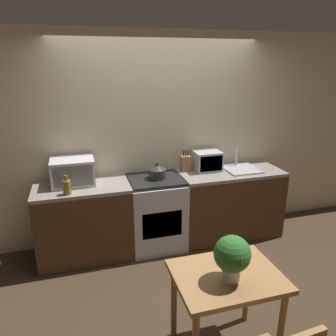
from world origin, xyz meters
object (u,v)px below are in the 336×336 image
at_px(stove_range, 156,212).
at_px(bottle, 67,187).
at_px(kettle, 157,172).
at_px(toaster_oven, 207,160).
at_px(microwave, 73,171).
at_px(dining_table, 226,287).

xyz_separation_m(stove_range, bottle, (-1.02, -0.22, 0.53)).
height_order(kettle, toaster_oven, toaster_oven).
xyz_separation_m(microwave, toaster_oven, (1.66, 0.04, -0.02)).
distance_m(microwave, bottle, 0.33).
distance_m(bottle, toaster_oven, 1.77).
height_order(stove_range, dining_table, stove_range).
xyz_separation_m(toaster_oven, dining_table, (-0.60, -1.86, -0.41)).
bearing_deg(kettle, toaster_oven, 11.34).
relative_size(toaster_oven, dining_table, 0.42).
bearing_deg(toaster_oven, dining_table, -107.93).
xyz_separation_m(stove_range, dining_table, (0.12, -1.72, 0.17)).
bearing_deg(bottle, dining_table, -53.13).
bearing_deg(kettle, microwave, 174.19).
bearing_deg(kettle, dining_table, -86.87).
xyz_separation_m(kettle, toaster_oven, (0.70, 0.14, 0.04)).
xyz_separation_m(microwave, dining_table, (1.06, -1.82, -0.43)).
relative_size(kettle, toaster_oven, 0.62).
relative_size(microwave, bottle, 2.27).
relative_size(stove_range, microwave, 1.88).
xyz_separation_m(kettle, dining_table, (0.09, -1.72, -0.37)).
height_order(microwave, bottle, microwave).
distance_m(bottle, dining_table, 1.92).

